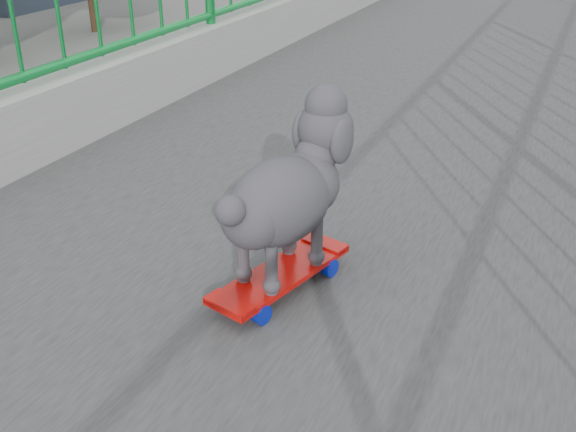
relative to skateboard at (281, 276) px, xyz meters
The scene contains 7 objects.
footbridge 2.72m from the skateboard, 89.74° to the left, with size 3.00×24.00×7.00m.
railing 2.02m from the skateboard, 89.74° to the left, with size 3.00×24.00×1.42m.
skateboard is the anchor object (origin of this frame).
poodle 0.26m from the skateboard, 75.29° to the left, with size 0.31×0.54×0.46m.
car_0 16.65m from the skateboard, 112.88° to the left, with size 1.78×4.43×1.51m, color #9B9BA0.
car_1 20.56m from the skateboard, 118.01° to the left, with size 1.59×4.57×1.51m, color silver.
car_2 18.25m from the skateboard, 136.39° to the left, with size 2.34×5.07×1.41m, color #9B9BA0.
Camera 1 is at (0.69, -3.51, 8.08)m, focal length 42.00 mm.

